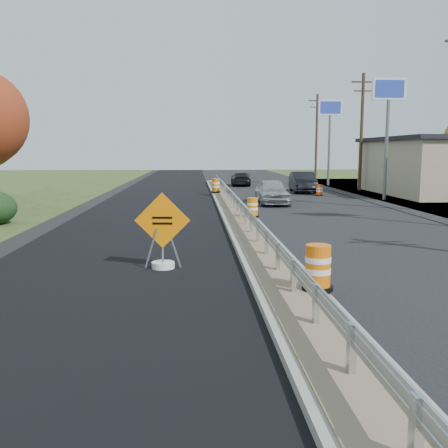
{
  "coord_description": "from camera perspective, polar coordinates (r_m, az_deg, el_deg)",
  "views": [
    {
      "loc": [
        -2.12,
        -16.35,
        3.24
      ],
      "look_at": [
        -1.25,
        -1.83,
        1.1
      ],
      "focal_mm": 40.0,
      "sensor_mm": 36.0,
      "label": 1
    }
  ],
  "objects": [
    {
      "name": "car_silver",
      "position": [
        30.81,
        5.52,
        3.73
      ],
      "size": [
        1.84,
        4.53,
        1.54
      ],
      "primitive_type": "imported",
      "rotation": [
        0.0,
        0.0,
        -0.0
      ],
      "color": "#B0B0B4",
      "rests_on": "ground"
    },
    {
      "name": "milled_overlay",
      "position": [
        26.65,
        -8.33,
        1.3
      ],
      "size": [
        7.2,
        120.0,
        0.01
      ],
      "primitive_type": "cube",
      "color": "black",
      "rests_on": "ground"
    },
    {
      "name": "car_dark_mid",
      "position": [
        39.98,
        8.99,
        4.77
      ],
      "size": [
        2.05,
        5.0,
        1.61
      ],
      "primitive_type": "imported",
      "rotation": [
        0.0,
        0.0,
        -0.07
      ],
      "color": "black",
      "rests_on": "ground"
    },
    {
      "name": "caution_sign",
      "position": [
        13.9,
        -7.01,
        -2.9
      ],
      "size": [
        1.53,
        0.64,
        2.12
      ],
      "rotation": [
        0.0,
        0.0,
        -0.09
      ],
      "color": "white",
      "rests_on": "ground"
    },
    {
      "name": "barrel_shoulder_far",
      "position": [
        49.76,
        8.21,
        5.04
      ],
      "size": [
        0.62,
        0.62,
        0.91
      ],
      "color": "black",
      "rests_on": "ground"
    },
    {
      "name": "pylon_sign_mid",
      "position": [
        34.88,
        18.29,
        13.27
      ],
      "size": [
        2.2,
        0.3,
        7.9
      ],
      "color": "slate",
      "rests_on": "ground"
    },
    {
      "name": "barrel_median_near",
      "position": [
        11.06,
        10.68,
        -5.01
      ],
      "size": [
        0.68,
        0.68,
        1.0
      ],
      "color": "black",
      "rests_on": "median"
    },
    {
      "name": "guardrail",
      "position": [
        25.56,
        1.33,
        2.72
      ],
      "size": [
        0.1,
        46.15,
        0.72
      ],
      "color": "silver",
      "rests_on": "median"
    },
    {
      "name": "pylon_sign_north",
      "position": [
        48.15,
        12.02,
        12.03
      ],
      "size": [
        2.2,
        0.3,
        7.9
      ],
      "color": "slate",
      "rests_on": "ground"
    },
    {
      "name": "barrel_median_far",
      "position": [
        36.32,
        -0.96,
        4.37
      ],
      "size": [
        0.69,
        0.69,
        1.01
      ],
      "color": "black",
      "rests_on": "median"
    },
    {
      "name": "car_dark_far",
      "position": [
        47.04,
        1.92,
        5.17
      ],
      "size": [
        1.92,
        4.37,
        1.25
      ],
      "primitive_type": "imported",
      "rotation": [
        0.0,
        0.0,
        3.1
      ],
      "color": "black",
      "rests_on": "ground"
    },
    {
      "name": "utility_pole_nmid",
      "position": [
        42.62,
        15.45,
        10.34
      ],
      "size": [
        1.9,
        0.26,
        9.4
      ],
      "color": "#473523",
      "rests_on": "ground"
    },
    {
      "name": "median",
      "position": [
        24.64,
        1.52,
        1.07
      ],
      "size": [
        1.6,
        55.0,
        0.23
      ],
      "color": "gray",
      "rests_on": "ground"
    },
    {
      "name": "utility_pole_north",
      "position": [
        57.03,
        10.53,
        9.92
      ],
      "size": [
        1.9,
        0.26,
        9.4
      ],
      "color": "#473523",
      "rests_on": "ground"
    },
    {
      "name": "barrel_shoulder_mid",
      "position": [
        37.07,
        10.83,
        3.79
      ],
      "size": [
        0.54,
        0.54,
        0.79
      ],
      "color": "black",
      "rests_on": "ground"
    },
    {
      "name": "ground",
      "position": [
        16.8,
        3.88,
        -2.77
      ],
      "size": [
        140.0,
        140.0,
        0.0
      ],
      "primitive_type": "plane",
      "color": "black",
      "rests_on": "ground"
    },
    {
      "name": "barrel_median_mid",
      "position": [
        22.89,
        3.28,
        1.86
      ],
      "size": [
        0.6,
        0.6,
        0.88
      ],
      "color": "black",
      "rests_on": "median"
    }
  ]
}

